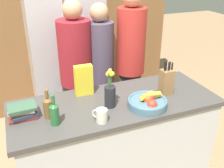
% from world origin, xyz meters
% --- Properties ---
extents(kitchen_island, '(1.69, 0.67, 0.92)m').
position_xyz_m(kitchen_island, '(0.00, 0.00, 0.46)').
color(kitchen_island, silver).
rests_on(kitchen_island, ground_plane).
extents(back_wall_wood, '(2.89, 0.12, 2.60)m').
position_xyz_m(back_wall_wood, '(0.00, 1.70, 1.30)').
color(back_wall_wood, brown).
rests_on(back_wall_wood, ground_plane).
extents(refrigerator, '(0.85, 0.62, 1.99)m').
position_xyz_m(refrigerator, '(-0.11, 1.34, 1.00)').
color(refrigerator, '#B7B7BC').
rests_on(refrigerator, ground_plane).
extents(fruit_bowl, '(0.31, 0.31, 0.12)m').
position_xyz_m(fruit_bowl, '(0.20, -0.17, 0.96)').
color(fruit_bowl, slate).
rests_on(fruit_bowl, kitchen_island).
extents(knife_block, '(0.10, 0.09, 0.30)m').
position_xyz_m(knife_block, '(0.45, -0.03, 1.04)').
color(knife_block, olive).
rests_on(knife_block, kitchen_island).
extents(flower_vase, '(0.09, 0.09, 0.31)m').
position_xyz_m(flower_vase, '(-0.07, -0.05, 1.03)').
color(flower_vase, '#232328').
rests_on(flower_vase, kitchen_island).
extents(cereal_box, '(0.15, 0.06, 0.26)m').
position_xyz_m(cereal_box, '(-0.20, 0.22, 1.05)').
color(cereal_box, yellow).
rests_on(cereal_box, kitchen_island).
extents(coffee_mug, '(0.10, 0.10, 0.10)m').
position_xyz_m(coffee_mug, '(-0.20, -0.23, 0.97)').
color(coffee_mug, silver).
rests_on(coffee_mug, kitchen_island).
extents(book_stack, '(0.20, 0.17, 0.10)m').
position_xyz_m(book_stack, '(-0.72, 0.03, 0.97)').
color(book_stack, maroon).
rests_on(book_stack, kitchen_island).
extents(bottle_oil, '(0.07, 0.07, 0.23)m').
position_xyz_m(bottle_oil, '(-0.52, -0.14, 1.01)').
color(bottle_oil, '#286633').
rests_on(bottle_oil, kitchen_island).
extents(bottle_vinegar, '(0.07, 0.07, 0.22)m').
position_xyz_m(bottle_vinegar, '(-0.54, -0.03, 1.01)').
color(bottle_vinegar, brown).
rests_on(bottle_vinegar, kitchen_island).
extents(person_at_sink, '(0.34, 0.34, 1.64)m').
position_xyz_m(person_at_sink, '(-0.14, 0.73, 0.92)').
color(person_at_sink, '#383842').
rests_on(person_at_sink, ground_plane).
extents(person_in_blue, '(0.29, 0.29, 1.59)m').
position_xyz_m(person_in_blue, '(0.13, 0.74, 0.90)').
color(person_in_blue, '#383842').
rests_on(person_in_blue, ground_plane).
extents(person_in_red_tee, '(0.30, 0.30, 1.73)m').
position_xyz_m(person_in_red_tee, '(0.46, 0.69, 0.98)').
color(person_in_red_tee, '#383842').
rests_on(person_in_red_tee, ground_plane).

